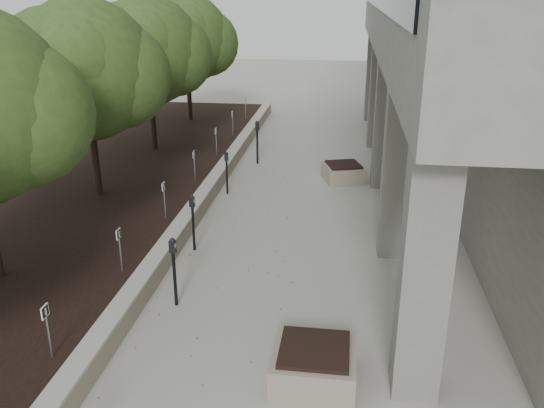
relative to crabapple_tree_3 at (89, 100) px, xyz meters
The scene contains 19 objects.
retaining_wall 4.25m from the crabapple_tree_3, 18.58° to the left, with size 0.39×26.00×0.50m, color #A1947F, non-canonical shape.
planting_bed 3.16m from the crabapple_tree_3, 124.99° to the left, with size 7.00×26.00×0.40m, color black.
crabapple_tree_3 is the anchor object (origin of this frame).
crabapple_tree_4 5.00m from the crabapple_tree_3, 90.00° to the left, with size 4.60×4.00×5.44m, color #304C1D, non-canonical shape.
crabapple_tree_5 10.00m from the crabapple_tree_3, 90.00° to the left, with size 4.60×4.00×5.44m, color #304C1D, non-canonical shape.
parking_sign_2 8.20m from the crabapple_tree_3, 71.91° to the right, with size 0.04×0.22×0.96m, color black, non-canonical shape.
parking_sign_3 5.59m from the crabapple_tree_3, 61.43° to the right, with size 0.04×0.22×0.96m, color black, non-canonical shape.
parking_sign_4 3.64m from the crabapple_tree_3, 31.48° to the right, with size 0.04×0.22×0.96m, color black, non-canonical shape.
parking_sign_5 3.64m from the crabapple_tree_3, 31.48° to the left, with size 0.04×0.22×0.96m, color black, non-canonical shape.
parking_sign_6 5.59m from the crabapple_tree_3, 61.43° to the left, with size 0.04×0.22×0.96m, color black, non-canonical shape.
parking_sign_7 8.20m from the crabapple_tree_3, 71.91° to the left, with size 0.04×0.22×0.96m, color black, non-canonical shape.
parking_sign_8 11.01m from the crabapple_tree_3, 76.87° to the left, with size 0.04×0.22×0.96m, color black, non-canonical shape.
parking_meter_2 6.72m from the crabapple_tree_3, 53.25° to the right, with size 0.15×0.10×1.47m, color black, non-canonical shape.
parking_meter_3 4.90m from the crabapple_tree_3, 35.74° to the right, with size 0.14×0.10×1.42m, color black, non-canonical shape.
parking_meter_4 4.50m from the crabapple_tree_3, 24.54° to the left, with size 0.13×0.10×1.35m, color black, non-canonical shape.
parking_meter_5 6.65m from the crabapple_tree_3, 51.61° to the left, with size 0.16×0.11×1.57m, color black, non-canonical shape.
planter_front 10.04m from the crabapple_tree_3, 46.54° to the right, with size 1.33×1.33×0.62m, color #A1947F, non-canonical shape.
planter_back 8.24m from the crabapple_tree_3, 25.68° to the left, with size 1.23×1.23×0.57m, color #A1947F, non-canonical shape.
berry_scatter 6.38m from the crabapple_tree_3, 32.55° to the right, with size 3.30×14.10×0.02m, color maroon, non-canonical shape.
Camera 1 is at (2.14, -6.59, 5.95)m, focal length 37.34 mm.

